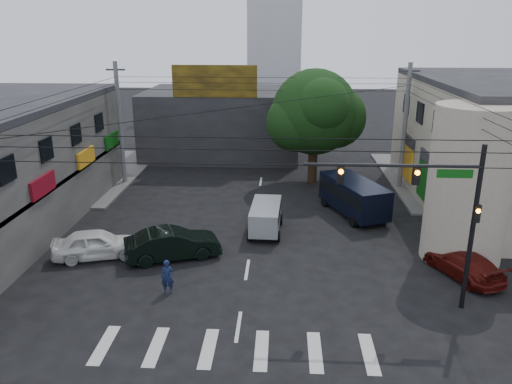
# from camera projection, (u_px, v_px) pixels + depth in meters

# --- Properties ---
(ground) EXTENTS (160.00, 160.00, 0.00)m
(ground) POSITION_uv_depth(u_px,v_px,m) (244.00, 290.00, 23.00)
(ground) COLOR black
(ground) RESTS_ON ground
(sidewalk_far_left) EXTENTS (16.00, 16.00, 0.15)m
(sidewalk_far_left) POSITION_uv_depth(u_px,v_px,m) (43.00, 174.00, 40.97)
(sidewalk_far_left) COLOR #514F4C
(sidewalk_far_left) RESTS_ON ground
(sidewalk_far_right) EXTENTS (16.00, 16.00, 0.15)m
(sidewalk_far_right) POSITION_uv_depth(u_px,v_px,m) (490.00, 181.00, 39.11)
(sidewalk_far_right) COLOR #514F4C
(sidewalk_far_right) RESTS_ON ground
(corner_column) EXTENTS (4.00, 4.00, 8.00)m
(corner_column) POSITION_uv_depth(u_px,v_px,m) (468.00, 185.00, 24.97)
(corner_column) COLOR gray
(corner_column) RESTS_ON ground
(building_far) EXTENTS (14.00, 10.00, 6.00)m
(building_far) POSITION_uv_depth(u_px,v_px,m) (223.00, 122.00, 46.91)
(building_far) COLOR #232326
(building_far) RESTS_ON ground
(billboard) EXTENTS (7.00, 0.30, 2.60)m
(billboard) POSITION_uv_depth(u_px,v_px,m) (215.00, 81.00, 40.92)
(billboard) COLOR olive
(billboard) RESTS_ON building_far
(street_tree) EXTENTS (6.40, 6.40, 8.70)m
(street_tree) POSITION_uv_depth(u_px,v_px,m) (314.00, 112.00, 37.19)
(street_tree) COLOR black
(street_tree) RESTS_ON ground
(traffic_gantry) EXTENTS (7.10, 0.35, 7.20)m
(traffic_gantry) POSITION_uv_depth(u_px,v_px,m) (434.00, 201.00, 20.13)
(traffic_gantry) COLOR black
(traffic_gantry) RESTS_ON ground
(utility_pole_far_left) EXTENTS (0.32, 0.32, 9.20)m
(utility_pole_far_left) POSITION_uv_depth(u_px,v_px,m) (120.00, 125.00, 37.26)
(utility_pole_far_left) COLOR #59595B
(utility_pole_far_left) RESTS_ON ground
(utility_pole_far_right) EXTENTS (0.32, 0.32, 9.20)m
(utility_pole_far_right) POSITION_uv_depth(u_px,v_px,m) (405.00, 127.00, 36.18)
(utility_pole_far_right) COLOR #59595B
(utility_pole_far_right) RESTS_ON ground
(dark_sedan) EXTENTS (4.95, 6.04, 1.62)m
(dark_sedan) POSITION_uv_depth(u_px,v_px,m) (173.00, 244.00, 25.90)
(dark_sedan) COLOR black
(dark_sedan) RESTS_ON ground
(white_compact) EXTENTS (4.12, 5.41, 1.52)m
(white_compact) POSITION_uv_depth(u_px,v_px,m) (97.00, 244.00, 26.02)
(white_compact) COLOR silver
(white_compact) RESTS_ON ground
(maroon_sedan) EXTENTS (4.97, 5.72, 1.28)m
(maroon_sedan) POSITION_uv_depth(u_px,v_px,m) (463.00, 264.00, 24.10)
(maroon_sedan) COLOR #4F0F0B
(maroon_sedan) RESTS_ON ground
(silver_minivan) EXTENTS (4.05, 1.98, 1.68)m
(silver_minivan) POSITION_uv_depth(u_px,v_px,m) (266.00, 219.00, 29.23)
(silver_minivan) COLOR #A0A3A8
(silver_minivan) RESTS_ON ground
(navy_van) EXTENTS (7.11, 6.07, 2.25)m
(navy_van) POSITION_uv_depth(u_px,v_px,m) (354.00, 198.00, 31.93)
(navy_van) COLOR black
(navy_van) RESTS_ON ground
(traffic_officer) EXTENTS (0.70, 0.56, 1.60)m
(traffic_officer) POSITION_uv_depth(u_px,v_px,m) (168.00, 277.00, 22.48)
(traffic_officer) COLOR #121D41
(traffic_officer) RESTS_ON ground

